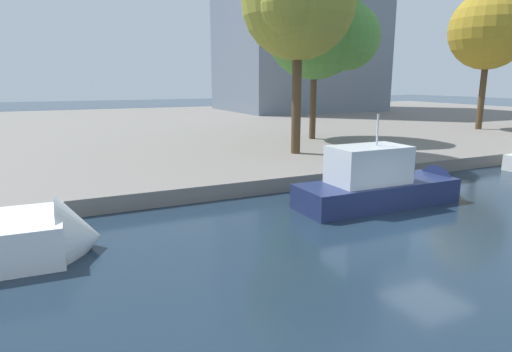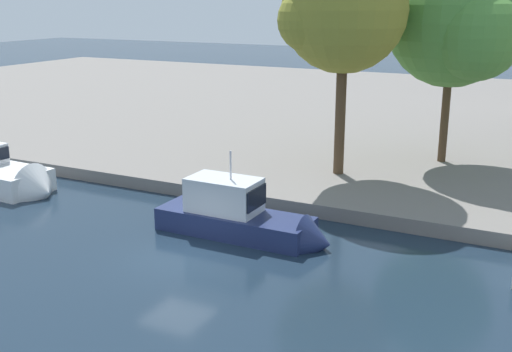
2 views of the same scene
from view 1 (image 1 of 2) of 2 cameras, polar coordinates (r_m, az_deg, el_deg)
name	(u,v)px [view 1 (image 1 of 2)]	position (r m, az deg, el deg)	size (l,w,h in m)	color
ground_plane	(432,234)	(16.01, 22.01, -7.06)	(220.00, 220.00, 0.00)	#192838
dock_promenade	(170,127)	(46.31, -11.20, 6.31)	(120.00, 55.00, 0.69)	slate
motor_yacht_2	(387,187)	(19.08, 16.73, -1.44)	(8.03, 2.36, 4.57)	navy
tree_0	(295,5)	(26.98, 5.09, 21.39)	(6.63, 6.68, 12.15)	#4C3823
tree_2	(492,30)	(45.25, 28.51, 16.44)	(6.83, 6.83, 12.13)	#4C3823
tree_3	(323,27)	(33.65, 8.72, 18.78)	(7.68, 7.75, 11.81)	#4C3823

